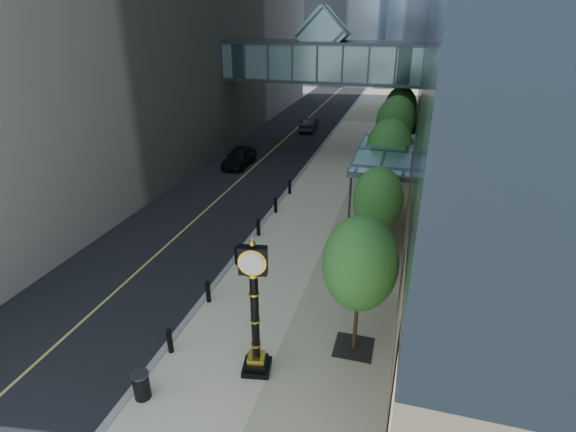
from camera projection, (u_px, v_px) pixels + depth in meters
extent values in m
plane|color=gray|center=(231.00, 389.00, 14.64)|extent=(320.00, 320.00, 0.00)
cube|color=black|center=(307.00, 119.00, 51.39)|extent=(8.00, 180.00, 0.02)
cube|color=beige|center=(378.00, 123.00, 49.42)|extent=(8.00, 180.00, 0.06)
cube|color=gray|center=(342.00, 121.00, 50.40)|extent=(0.25, 180.00, 0.07)
cube|color=slate|center=(322.00, 61.00, 36.79)|extent=(17.00, 4.00, 3.00)
cube|color=#383F44|center=(322.00, 80.00, 37.39)|extent=(17.00, 4.20, 0.25)
cube|color=#383F44|center=(323.00, 42.00, 36.19)|extent=(17.00, 4.20, 0.25)
cube|color=slate|center=(323.00, 34.00, 35.92)|extent=(4.24, 3.00, 4.24)
cube|color=#383F44|center=(385.00, 154.00, 24.30)|extent=(3.00, 8.00, 0.25)
cube|color=slate|center=(386.00, 151.00, 24.23)|extent=(2.80, 7.80, 0.06)
cylinder|color=#383F44|center=(349.00, 213.00, 22.25)|extent=(0.12, 0.12, 4.20)
cylinder|color=#383F44|center=(366.00, 168.00, 28.73)|extent=(0.12, 0.12, 4.20)
cylinder|color=black|center=(170.00, 342.00, 15.96)|extent=(0.20, 0.20, 0.90)
cylinder|color=black|center=(208.00, 292.00, 18.77)|extent=(0.20, 0.20, 0.90)
cylinder|color=black|center=(237.00, 256.00, 21.57)|extent=(0.20, 0.20, 0.90)
cylinder|color=black|center=(258.00, 228.00, 24.37)|extent=(0.20, 0.20, 0.90)
cylinder|color=black|center=(276.00, 205.00, 27.18)|extent=(0.20, 0.20, 0.90)
cylinder|color=black|center=(290.00, 187.00, 29.98)|extent=(0.20, 0.20, 0.90)
cube|color=black|center=(354.00, 347.00, 16.35)|extent=(1.40, 1.40, 0.02)
cylinder|color=#482B1E|center=(356.00, 316.00, 15.78)|extent=(0.14, 0.14, 2.77)
ellipsoid|color=#266926|center=(360.00, 264.00, 14.89)|extent=(2.54, 2.54, 3.38)
cube|color=black|center=(372.00, 260.00, 22.04)|extent=(1.40, 1.40, 0.02)
cylinder|color=#482B1E|center=(375.00, 238.00, 21.52)|extent=(0.14, 0.14, 2.55)
ellipsoid|color=#266926|center=(378.00, 200.00, 20.70)|extent=(2.34, 2.34, 3.12)
cube|color=black|center=(384.00, 209.00, 27.74)|extent=(1.40, 1.40, 0.02)
cylinder|color=#482B1E|center=(386.00, 187.00, 27.12)|extent=(0.14, 0.14, 2.99)
ellipsoid|color=#266926|center=(389.00, 150.00, 26.16)|extent=(2.74, 2.74, 3.66)
cube|color=black|center=(391.00, 176.00, 33.43)|extent=(1.40, 1.40, 0.02)
cylinder|color=#482B1E|center=(393.00, 156.00, 32.79)|extent=(0.14, 0.14, 3.12)
ellipsoid|color=#266926|center=(396.00, 123.00, 31.79)|extent=(2.86, 2.86, 3.81)
cube|color=black|center=(396.00, 152.00, 39.12)|extent=(1.40, 1.40, 0.02)
cylinder|color=#482B1E|center=(398.00, 135.00, 38.51)|extent=(0.14, 0.14, 2.97)
ellipsoid|color=#266926|center=(400.00, 108.00, 37.56)|extent=(2.72, 2.72, 3.62)
cube|color=black|center=(257.00, 367.00, 15.30)|extent=(1.08, 1.08, 0.21)
cube|color=black|center=(257.00, 362.00, 15.22)|extent=(0.84, 0.84, 0.21)
cube|color=yellow|center=(257.00, 358.00, 15.13)|extent=(0.66, 0.66, 0.21)
cylinder|color=black|center=(255.00, 316.00, 14.42)|extent=(0.27, 0.27, 3.21)
cube|color=black|center=(253.00, 260.00, 13.57)|extent=(0.92, 0.46, 0.93)
cylinder|color=white|center=(255.00, 258.00, 13.72)|extent=(0.72, 0.17, 0.72)
cylinder|color=white|center=(251.00, 263.00, 13.41)|extent=(0.72, 0.17, 0.72)
sphere|color=yellow|center=(252.00, 244.00, 13.33)|extent=(0.21, 0.21, 0.21)
cylinder|color=black|center=(142.00, 386.00, 14.07)|extent=(0.69, 0.69, 0.90)
imported|color=#BCB9AC|center=(376.00, 242.00, 22.08)|extent=(0.67, 0.51, 1.64)
imported|color=black|center=(239.00, 157.00, 35.50)|extent=(1.77, 4.33, 1.47)
imported|color=black|center=(309.00, 124.00, 46.18)|extent=(1.68, 4.17, 1.35)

